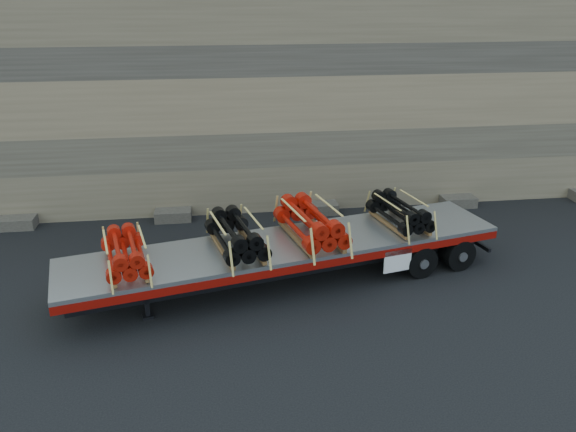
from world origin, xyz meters
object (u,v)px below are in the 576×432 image
Objects in this scene: trailer at (288,262)px; bundle_rear at (400,213)px; bundle_midfront at (236,236)px; bundle_front at (126,254)px; bundle_midrear at (311,224)px.

bundle_rear is at bearing -0.00° from trailer.
bundle_rear is at bearing 0.00° from bundle_midfront.
bundle_midfront is (-1.32, -0.30, 0.96)m from trailer.
trailer is 5.66× the size of bundle_rear.
bundle_rear is at bearing 0.00° from bundle_front.
bundle_midrear reaches higher than bundle_midfront.
bundle_midfront reaches higher than bundle_rear.
bundle_midrear is (4.54, 1.03, 0.07)m from bundle_front.
bundle_front is (-3.92, -0.89, 0.93)m from trailer.
bundle_midrear is (0.62, 0.14, 1.00)m from trailer.
bundle_front is at bearing -180.00° from trailer.
bundle_rear reaches higher than bundle_front.
bundle_midrear is 2.65m from bundle_rear.
bundle_front is 0.90× the size of bundle_midfront.
trailer is 4.12m from bundle_front.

